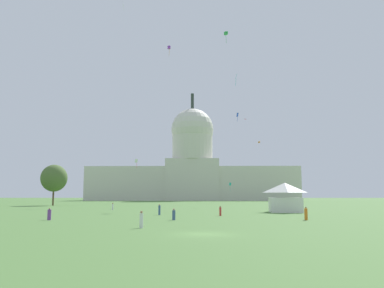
% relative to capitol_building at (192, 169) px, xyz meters
% --- Properties ---
extents(ground_plane, '(800.00, 800.00, 0.00)m').
position_rel_capitol_building_xyz_m(ground_plane, '(4.44, -197.24, -17.90)').
color(ground_plane, '#4C7538').
extents(capitol_building, '(119.82, 24.52, 62.44)m').
position_rel_capitol_building_xyz_m(capitol_building, '(0.00, 0.00, 0.00)').
color(capitol_building, beige).
rests_on(capitol_building, ground_plane).
extents(event_tent, '(6.64, 7.32, 5.57)m').
position_rel_capitol_building_xyz_m(event_tent, '(20.36, -154.14, -15.12)').
color(event_tent, white).
rests_on(event_tent, ground_plane).
extents(tree_west_far, '(9.36, 8.92, 12.61)m').
position_rel_capitol_building_xyz_m(tree_west_far, '(-41.18, -107.21, -9.49)').
color(tree_west_far, brown).
rests_on(tree_west_far, ground_plane).
extents(person_orange_aisle_center, '(0.53, 0.53, 1.74)m').
position_rel_capitol_building_xyz_m(person_orange_aisle_center, '(18.02, -178.05, -17.10)').
color(person_orange_aisle_center, orange).
rests_on(person_orange_aisle_center, ground_plane).
extents(person_purple_near_tree_west, '(0.64, 0.64, 1.58)m').
position_rel_capitol_building_xyz_m(person_purple_near_tree_west, '(-15.68, -178.66, -17.19)').
color(person_purple_near_tree_west, '#703D93').
rests_on(person_purple_near_tree_west, ground_plane).
extents(person_denim_edge_east, '(0.43, 0.43, 1.79)m').
position_rel_capitol_building_xyz_m(person_denim_edge_east, '(-2.53, -165.15, -17.06)').
color(person_denim_edge_east, '#3D5684').
rests_on(person_denim_edge_east, ground_plane).
extents(person_white_lawn_far_left, '(0.48, 0.48, 1.57)m').
position_rel_capitol_building_xyz_m(person_white_lawn_far_left, '(-14.89, -143.38, -17.16)').
color(person_white_lawn_far_left, silver).
rests_on(person_white_lawn_far_left, ground_plane).
extents(person_denim_edge_west, '(0.57, 0.57, 1.51)m').
position_rel_capitol_building_xyz_m(person_denim_edge_west, '(0.67, -178.29, -17.21)').
color(person_denim_edge_west, '#3D5684').
rests_on(person_denim_edge_west, ground_plane).
extents(person_red_front_right, '(0.46, 0.46, 1.55)m').
position_rel_capitol_building_xyz_m(person_red_front_right, '(7.33, -167.52, -17.17)').
color(person_red_front_right, red).
rests_on(person_red_front_right, ground_plane).
extents(person_white_back_right, '(0.43, 0.43, 1.71)m').
position_rel_capitol_building_xyz_m(person_white_back_right, '(-1.78, -191.08, -17.11)').
color(person_white_back_right, silver).
rests_on(person_white_back_right, ground_plane).
extents(kite_green_high, '(1.29, 1.27, 3.72)m').
position_rel_capitol_building_xyz_m(kite_green_high, '(12.28, -113.44, 34.53)').
color(kite_green_high, green).
extents(kite_violet_high, '(1.23, 1.23, 3.83)m').
position_rel_capitol_building_xyz_m(kite_violet_high, '(-7.04, -89.45, 39.21)').
color(kite_violet_high, purple).
extents(kite_cyan_high, '(0.56, 0.96, 3.48)m').
position_rel_capitol_building_xyz_m(kite_cyan_high, '(14.40, -121.95, 18.09)').
color(kite_cyan_high, '#33BCDB').
extents(kite_gold_high, '(1.53, 1.37, 3.20)m').
position_rel_capitol_building_xyz_m(kite_gold_high, '(-16.36, -130.05, 37.30)').
color(kite_gold_high, gold).
extents(kite_red_high, '(1.40, 1.53, 0.19)m').
position_rel_capitol_building_xyz_m(kite_red_high, '(23.33, -61.41, 17.25)').
color(kite_red_high, red).
extents(kite_white_low, '(1.22, 0.74, 3.57)m').
position_rel_capitol_building_xyz_m(kite_white_low, '(-20.01, -79.17, -1.94)').
color(kite_white_low, white).
extents(kite_blue_mid, '(0.66, 0.84, 2.96)m').
position_rel_capitol_building_xyz_m(kite_blue_mid, '(16.14, -106.19, 10.41)').
color(kite_blue_mid, blue).
extents(kite_turquoise_low, '(1.10, 0.73, 4.53)m').
position_rel_capitol_building_xyz_m(kite_turquoise_low, '(19.53, -27.40, -9.54)').
color(kite_turquoise_low, teal).
extents(kite_orange_mid, '(0.96, 0.94, 0.93)m').
position_rel_capitol_building_xyz_m(kite_orange_mid, '(32.13, -43.60, 9.92)').
color(kite_orange_mid, orange).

